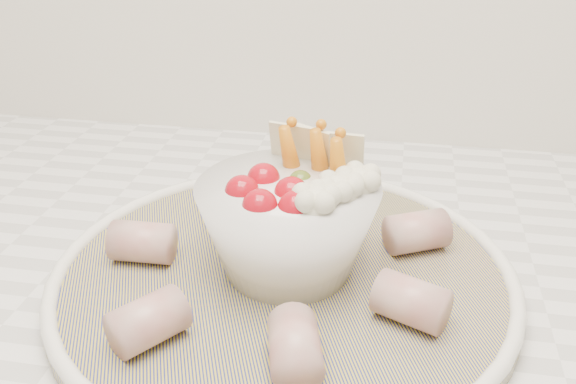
# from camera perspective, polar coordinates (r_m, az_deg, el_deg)

# --- Properties ---
(serving_platter) EXTENTS (0.47, 0.47, 0.02)m
(serving_platter) POSITION_cam_1_polar(r_m,az_deg,el_deg) (0.51, -0.40, -7.45)
(serving_platter) COLOR navy
(serving_platter) RESTS_ON kitchen_counter
(veggie_bowl) EXTENTS (0.14, 0.14, 0.11)m
(veggie_bowl) POSITION_cam_1_polar(r_m,az_deg,el_deg) (0.49, 0.21, -2.74)
(veggie_bowl) COLOR white
(veggie_bowl) RESTS_ON serving_platter
(cured_meat_rolls) EXTENTS (0.27, 0.28, 0.03)m
(cured_meat_rolls) POSITION_cam_1_polar(r_m,az_deg,el_deg) (0.50, -0.49, -5.45)
(cured_meat_rolls) COLOR #A24F4A
(cured_meat_rolls) RESTS_ON serving_platter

